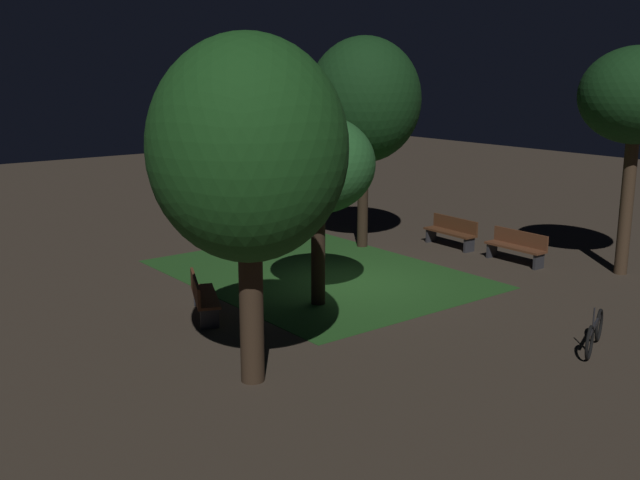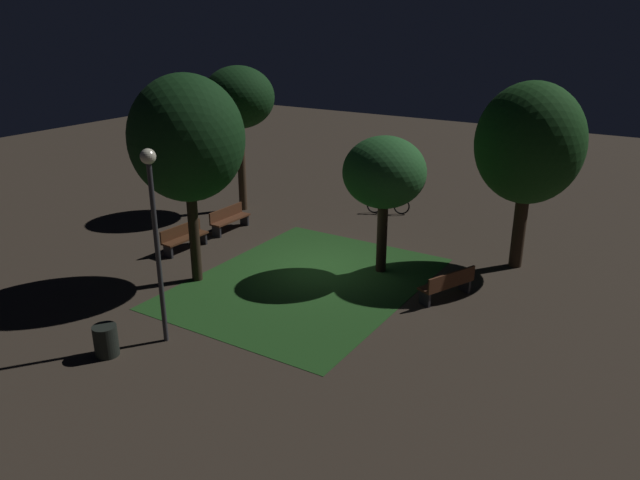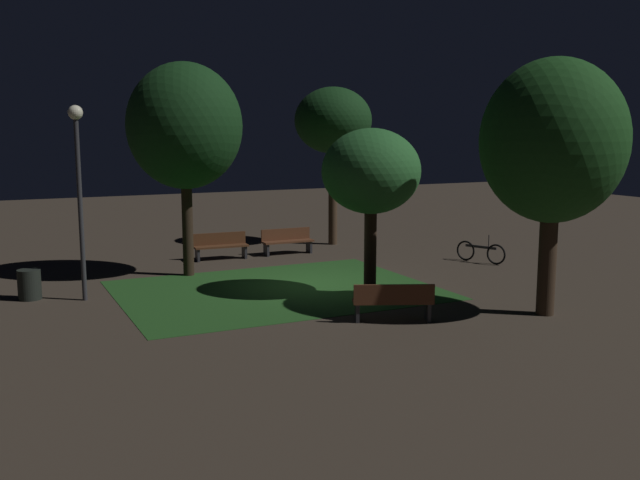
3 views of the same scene
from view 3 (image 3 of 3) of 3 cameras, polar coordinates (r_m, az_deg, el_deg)
ground_plane at (r=19.66m, az=-0.27°, el=-3.63°), size 60.00×60.00×0.00m
grass_lawn at (r=19.03m, az=-3.56°, el=-4.05°), size 8.21×6.30×0.01m
bench_corner at (r=24.49m, az=-2.67°, el=-0.02°), size 1.81×0.50×0.88m
bench_path_side at (r=23.66m, az=-8.04°, el=-0.41°), size 1.82×0.56×0.88m
bench_lawn_edge at (r=15.90m, az=5.93°, el=-4.90°), size 1.84×1.16×0.88m
tree_near_wall at (r=26.34m, az=1.06°, el=9.51°), size 2.85×2.85×5.84m
tree_back_right at (r=16.84m, az=18.31°, el=7.50°), size 3.28×3.28×5.87m
tree_right_canopy at (r=18.09m, az=4.15°, el=5.45°), size 2.54×2.54×4.31m
tree_left_canopy at (r=20.86m, az=-10.87°, el=8.97°), size 3.31×3.31×6.19m
lamp_post_near_wall at (r=18.41m, az=-18.93°, el=5.33°), size 0.36×0.36×4.86m
trash_bin at (r=19.35m, az=-22.41°, el=-3.35°), size 0.57×0.57×0.77m
bicycle at (r=23.50m, az=12.84°, el=-0.95°), size 0.75×1.64×0.93m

